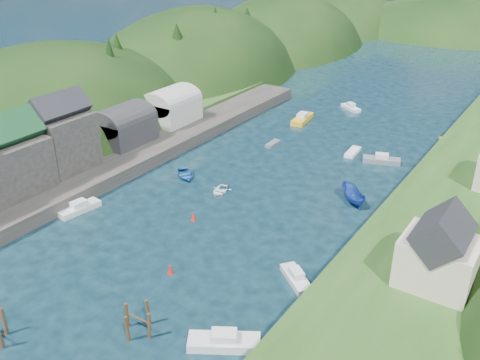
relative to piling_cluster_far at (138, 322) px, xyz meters
The scene contains 12 objects.
ground 47.80m from the piling_cluster_far, 96.74° to the left, with size 600.00×600.00×0.00m, color black.
hillside_left 88.85m from the piling_cluster_far, 124.94° to the left, with size 44.00×245.56×52.00m.
far_hills 171.93m from the piling_cluster_far, 91.47° to the left, with size 103.00×68.00×44.00m.
hill_trees 63.36m from the piling_cluster_far, 94.26° to the left, with size 89.01×149.83×12.43m.
quay_left 34.37m from the piling_cluster_far, 149.49° to the left, with size 12.00×110.00×2.00m, color #2D2B28.
terrace_left_grass 40.56m from the piling_cluster_far, 154.51° to the left, with size 12.00×110.00×2.50m, color #234719.
boat_sheds 48.43m from the piling_cluster_far, 130.93° to the left, with size 7.00×21.00×7.50m.
terrace_right 42.17m from the piling_cluster_far, 62.63° to the left, with size 16.00×120.00×2.40m, color #234719.
piling_cluster_far is the anchor object (origin of this frame).
channel_buoy_near 9.45m from the piling_cluster_far, 112.37° to the left, with size 0.70×0.70×1.10m.
channel_buoy_far 21.06m from the piling_cluster_far, 114.19° to the left, with size 0.70×0.70×1.10m.
moored_boats 22.23m from the piling_cluster_far, 109.62° to the left, with size 36.83×87.21×2.36m.
Camera 1 is at (34.91, -24.41, 34.66)m, focal length 40.00 mm.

